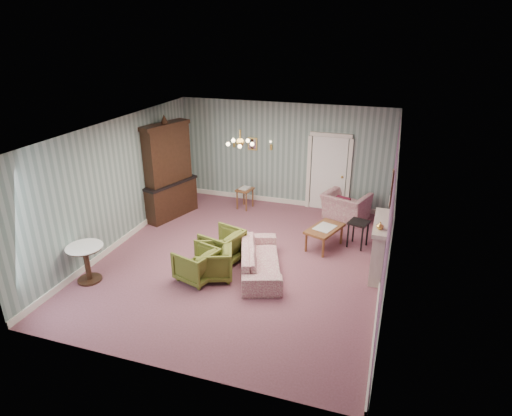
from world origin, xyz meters
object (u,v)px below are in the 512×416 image
(olive_chair_a, at_px, (197,263))
(olive_chair_c, at_px, (222,244))
(side_table_black, at_px, (358,234))
(pedestal_table, at_px, (87,263))
(olive_chair_b, at_px, (213,261))
(sofa_chintz, at_px, (260,255))
(dresser, at_px, (168,168))
(coffee_table, at_px, (324,237))
(wingback_chair, at_px, (346,202))
(fireplace, at_px, (379,247))

(olive_chair_a, bearing_deg, olive_chair_c, -176.53)
(side_table_black, relative_size, pedestal_table, 0.81)
(olive_chair_b, xyz_separation_m, sofa_chintz, (0.85, 0.49, 0.01))
(olive_chair_a, bearing_deg, olive_chair_b, 138.78)
(dresser, relative_size, coffee_table, 2.67)
(sofa_chintz, distance_m, coffee_table, 1.84)
(olive_chair_b, bearing_deg, wingback_chair, 129.48)
(olive_chair_a, xyz_separation_m, side_table_black, (2.95, 2.44, -0.06))
(olive_chair_c, relative_size, dresser, 0.30)
(sofa_chintz, bearing_deg, coffee_table, -55.45)
(dresser, bearing_deg, olive_chair_c, -21.86)
(olive_chair_c, xyz_separation_m, pedestal_table, (-2.27, -1.60, -0.01))
(wingback_chair, distance_m, dresser, 4.79)
(olive_chair_c, distance_m, coffee_table, 2.40)
(sofa_chintz, relative_size, fireplace, 1.43)
(wingback_chair, bearing_deg, olive_chair_a, 78.27)
(olive_chair_a, bearing_deg, dresser, -125.85)
(olive_chair_a, height_order, fireplace, fireplace)
(sofa_chintz, relative_size, wingback_chair, 1.81)
(dresser, xyz_separation_m, pedestal_table, (0.00, -3.46, -0.95))
(olive_chair_c, distance_m, fireplace, 3.30)
(olive_chair_a, xyz_separation_m, olive_chair_c, (0.21, 0.86, 0.02))
(sofa_chintz, height_order, pedestal_table, pedestal_table)
(olive_chair_a, bearing_deg, fireplace, 129.69)
(dresser, relative_size, side_table_black, 4.22)
(olive_chair_b, height_order, side_table_black, olive_chair_b)
(olive_chair_a, distance_m, olive_chair_c, 0.89)
(olive_chair_c, bearing_deg, wingback_chair, 159.98)
(wingback_chair, relative_size, coffee_table, 1.10)
(sofa_chintz, relative_size, dresser, 0.74)
(olive_chair_c, bearing_deg, side_table_black, 135.99)
(olive_chair_b, distance_m, wingback_chair, 4.39)
(olive_chair_a, relative_size, side_table_black, 1.17)
(olive_chair_c, bearing_deg, olive_chair_b, 22.78)
(coffee_table, bearing_deg, dresser, 172.46)
(fireplace, relative_size, side_table_black, 2.20)
(olive_chair_b, bearing_deg, sofa_chintz, 99.51)
(olive_chair_b, height_order, fireplace, fireplace)
(sofa_chintz, xyz_separation_m, pedestal_table, (-3.20, -1.40, 0.00))
(olive_chair_b, relative_size, olive_chair_c, 0.95)
(olive_chair_a, relative_size, olive_chair_b, 0.98)
(sofa_chintz, distance_m, side_table_black, 2.53)
(olive_chair_a, relative_size, olive_chair_c, 0.94)
(olive_chair_c, bearing_deg, olive_chair_a, 2.42)
(coffee_table, height_order, side_table_black, side_table_black)
(wingback_chair, height_order, pedestal_table, wingback_chair)
(olive_chair_c, height_order, fireplace, fireplace)
(pedestal_table, bearing_deg, sofa_chintz, 23.71)
(sofa_chintz, xyz_separation_m, wingback_chair, (1.34, 3.31, 0.09))
(dresser, height_order, pedestal_table, dresser)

